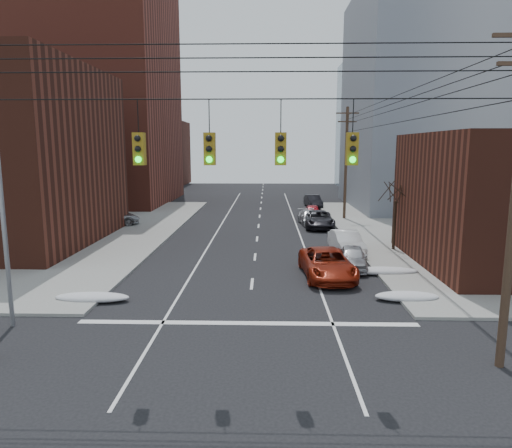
# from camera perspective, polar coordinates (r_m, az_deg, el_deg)

# --- Properties ---
(ground) EXTENTS (160.00, 160.00, 0.00)m
(ground) POSITION_cam_1_polar(r_m,az_deg,el_deg) (13.39, -2.38, -22.73)
(ground) COLOR black
(ground) RESTS_ON ground
(building_brick_tall) EXTENTS (24.00, 20.00, 30.00)m
(building_brick_tall) POSITION_cam_1_polar(r_m,az_deg,el_deg) (64.74, -21.98, 15.87)
(building_brick_tall) COLOR maroon
(building_brick_tall) RESTS_ON ground
(building_brick_far) EXTENTS (22.00, 18.00, 12.00)m
(building_brick_far) POSITION_cam_1_polar(r_m,az_deg,el_deg) (89.41, -16.20, 8.46)
(building_brick_far) COLOR #4E2217
(building_brick_far) RESTS_ON ground
(building_office) EXTENTS (22.00, 20.00, 25.00)m
(building_office) POSITION_cam_1_polar(r_m,az_deg,el_deg) (59.46, 23.03, 14.00)
(building_office) COLOR gray
(building_office) RESTS_ON ground
(building_glass) EXTENTS (20.00, 18.00, 22.00)m
(building_glass) POSITION_cam_1_polar(r_m,az_deg,el_deg) (84.62, 17.72, 11.74)
(building_glass) COLOR gray
(building_glass) RESTS_ON ground
(utility_pole_far) EXTENTS (2.20, 0.28, 11.00)m
(utility_pole_far) POSITION_cam_1_polar(r_m,az_deg,el_deg) (45.96, 11.18, 7.69)
(utility_pole_far) COLOR #473323
(utility_pole_far) RESTS_ON ground
(traffic_signals) EXTENTS (17.00, 0.42, 2.02)m
(traffic_signals) POSITION_cam_1_polar(r_m,az_deg,el_deg) (14.28, -1.40, 9.63)
(traffic_signals) COLOR black
(traffic_signals) RESTS_ON ground
(street_light) EXTENTS (0.44, 0.44, 9.32)m
(street_light) POSITION_cam_1_polar(r_m,az_deg,el_deg) (20.19, -29.31, 3.77)
(street_light) COLOR gray
(street_light) RESTS_ON ground
(bare_tree) EXTENTS (2.09, 2.20, 4.93)m
(bare_tree) POSITION_cam_1_polar(r_m,az_deg,el_deg) (32.86, 16.93, 0.70)
(bare_tree) COLOR black
(bare_tree) RESTS_ON ground
(snow_nw) EXTENTS (3.50, 1.08, 0.42)m
(snow_nw) POSITION_cam_1_polar(r_m,az_deg,el_deg) (22.96, -19.80, -8.61)
(snow_nw) COLOR silver
(snow_nw) RESTS_ON ground
(snow_ne) EXTENTS (3.00, 1.08, 0.42)m
(snow_ne) POSITION_cam_1_polar(r_m,az_deg,el_deg) (22.89, 18.34, -8.58)
(snow_ne) COLOR silver
(snow_ne) RESTS_ON ground
(snow_east_far) EXTENTS (4.00, 1.08, 0.42)m
(snow_east_far) POSITION_cam_1_polar(r_m,az_deg,el_deg) (27.04, 15.59, -5.66)
(snow_east_far) COLOR silver
(snow_east_far) RESTS_ON ground
(red_pickup) EXTENTS (2.96, 5.80, 1.57)m
(red_pickup) POSITION_cam_1_polar(r_m,az_deg,el_deg) (25.66, 8.88, -4.91)
(red_pickup) COLOR maroon
(red_pickup) RESTS_ON ground
(parked_car_a) EXTENTS (2.11, 4.17, 1.36)m
(parked_car_a) POSITION_cam_1_polar(r_m,az_deg,el_deg) (27.74, 11.97, -4.13)
(parked_car_a) COLOR #B1B2B7
(parked_car_a) RESTS_ON ground
(parked_car_b) EXTENTS (1.98, 4.85, 1.56)m
(parked_car_b) POSITION_cam_1_polar(r_m,az_deg,el_deg) (31.42, 11.23, -2.31)
(parked_car_b) COLOR white
(parked_car_b) RESTS_ON ground
(parked_car_c) EXTENTS (2.63, 5.52, 1.52)m
(parked_car_c) POSITION_cam_1_polar(r_m,az_deg,el_deg) (41.31, 7.85, 0.58)
(parked_car_c) COLOR black
(parked_car_c) RESTS_ON ground
(parked_car_d) EXTENTS (2.29, 4.64, 1.30)m
(parked_car_d) POSITION_cam_1_polar(r_m,az_deg,el_deg) (43.10, 6.74, 0.83)
(parked_car_d) COLOR #A7A7AC
(parked_car_d) RESTS_ON ground
(parked_car_e) EXTENTS (1.84, 4.09, 1.36)m
(parked_car_e) POSITION_cam_1_polar(r_m,az_deg,el_deg) (46.75, 7.08, 1.55)
(parked_car_e) COLOR maroon
(parked_car_e) RESTS_ON ground
(parked_car_f) EXTENTS (2.05, 4.59, 1.47)m
(parked_car_f) POSITION_cam_1_polar(r_m,az_deg,el_deg) (55.51, 7.16, 2.86)
(parked_car_f) COLOR black
(parked_car_f) RESTS_ON ground
(lot_car_a) EXTENTS (4.74, 2.54, 1.48)m
(lot_car_a) POSITION_cam_1_polar(r_m,az_deg,el_deg) (39.17, -22.87, -0.38)
(lot_car_a) COLOR silver
(lot_car_a) RESTS_ON sidewalk_nw
(lot_car_b) EXTENTS (5.58, 4.00, 1.41)m
(lot_car_b) POSITION_cam_1_polar(r_m,az_deg,el_deg) (43.43, -17.67, 0.78)
(lot_car_b) COLOR #9F9FA4
(lot_car_b) RESTS_ON sidewalk_nw
(lot_car_c) EXTENTS (5.27, 2.88, 1.45)m
(lot_car_c) POSITION_cam_1_polar(r_m,az_deg,el_deg) (39.25, -27.53, -0.72)
(lot_car_c) COLOR black
(lot_car_c) RESTS_ON sidewalk_nw
(lot_car_d) EXTENTS (4.83, 3.39, 1.53)m
(lot_car_d) POSITION_cam_1_polar(r_m,az_deg,el_deg) (43.62, -22.56, 0.62)
(lot_car_d) COLOR silver
(lot_car_d) RESTS_ON sidewalk_nw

